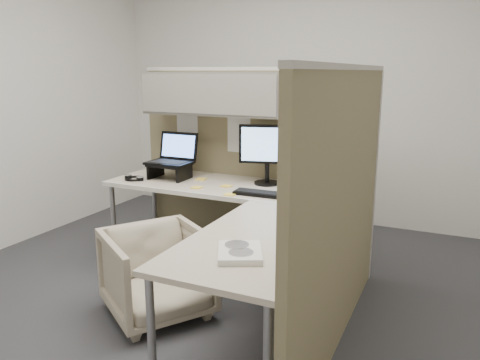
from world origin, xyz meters
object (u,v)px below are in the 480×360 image
at_px(monitor_left, 267,149).
at_px(desk, 236,207).
at_px(office_chair, 158,269).
at_px(keyboard, 262,194).

bearing_deg(monitor_left, desk, -107.11).
relative_size(office_chair, monitor_left, 1.38).
bearing_deg(keyboard, monitor_left, 104.08).
relative_size(desk, monitor_left, 4.29).
bearing_deg(office_chair, keyboard, -3.53).
bearing_deg(keyboard, office_chair, -129.46).
xyz_separation_m(desk, monitor_left, (0.01, 0.56, 0.32)).
bearing_deg(desk, keyboard, 64.94).
distance_m(office_chair, monitor_left, 1.24).
xyz_separation_m(office_chair, keyboard, (0.48, 0.62, 0.42)).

